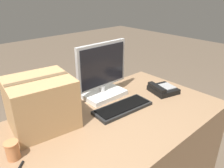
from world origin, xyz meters
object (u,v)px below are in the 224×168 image
object	(u,v)px
paper_cup_right	(13,150)
cardboard_box	(41,103)
monitor	(102,77)
desk_phone	(163,89)
keyboard	(123,108)

from	to	relation	value
paper_cup_right	cardboard_box	bearing A→B (deg)	35.23
monitor	desk_phone	bearing A→B (deg)	-34.89
monitor	paper_cup_right	bearing A→B (deg)	-163.16
monitor	keyboard	xyz separation A→B (m)	(-0.03, -0.26, -0.15)
paper_cup_right	cardboard_box	distance (m)	0.33
cardboard_box	desk_phone	bearing A→B (deg)	-13.46
monitor	keyboard	size ratio (longest dim) A/B	1.01
desk_phone	cardboard_box	world-z (taller)	cardboard_box
monitor	paper_cup_right	distance (m)	0.83
monitor	keyboard	world-z (taller)	monitor
monitor	keyboard	bearing A→B (deg)	-96.84
monitor	cardboard_box	world-z (taller)	monitor
monitor	desk_phone	distance (m)	0.52
keyboard	cardboard_box	xyz separation A→B (m)	(-0.50, 0.20, 0.14)
keyboard	desk_phone	distance (m)	0.44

